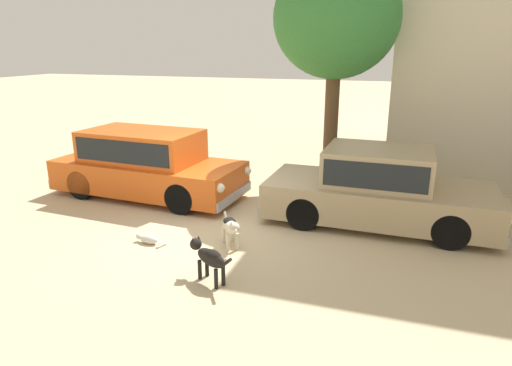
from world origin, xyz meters
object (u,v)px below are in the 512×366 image
parked_sedan_second (378,187)px  stray_dog_tan (209,256)px  parked_sedan_nearest (146,162)px  stray_dog_spotted (231,226)px  acacia_tree_left (336,19)px  stray_cat (148,239)px

parked_sedan_second → stray_dog_tan: size_ratio=5.06×
parked_sedan_nearest → parked_sedan_second: bearing=2.5°
stray_dog_spotted → acacia_tree_left: size_ratio=0.15×
parked_sedan_nearest → acacia_tree_left: (3.96, 1.98, 3.17)m
parked_sedan_nearest → stray_dog_tan: bearing=-43.5°
parked_sedan_nearest → stray_dog_tan: 4.51m
acacia_tree_left → stray_dog_spotted: bearing=-104.3°
stray_cat → parked_sedan_second: bearing=-143.1°
stray_cat → stray_dog_tan: bearing=156.7°
stray_dog_tan → stray_cat: (-1.60, 0.89, -0.33)m
stray_cat → acacia_tree_left: bearing=-114.0°
stray_dog_tan → stray_cat: stray_dog_tan is taller
stray_dog_spotted → acacia_tree_left: acacia_tree_left is taller
parked_sedan_nearest → parked_sedan_second: parked_sedan_nearest is taller
stray_cat → stray_dog_spotted: bearing=-161.9°
parked_sedan_nearest → stray_dog_tan: size_ratio=5.17×
stray_dog_tan → stray_cat: 1.86m
stray_dog_spotted → acacia_tree_left: bearing=131.8°
stray_cat → acacia_tree_left: (2.51, 4.39, 3.89)m
parked_sedan_nearest → stray_cat: 2.90m
parked_sedan_second → stray_cat: size_ratio=7.49×
acacia_tree_left → parked_sedan_second: bearing=-58.0°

